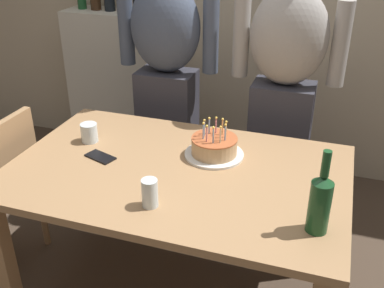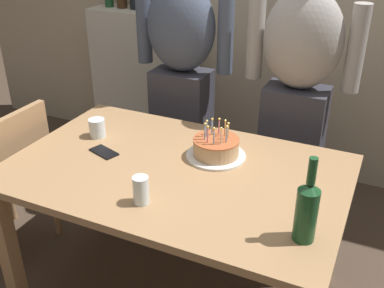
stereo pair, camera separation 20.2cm
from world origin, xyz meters
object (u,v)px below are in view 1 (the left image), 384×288
wine_bottle (320,202)px  water_glass_near (149,193)px  cell_phone (100,157)px  water_glass_far (89,133)px  person_woman_cardigan (284,92)px  person_man_bearded (167,79)px  birthday_cake (214,147)px

wine_bottle → water_glass_near: bearing=-175.6°
cell_phone → water_glass_far: bearing=152.9°
water_glass_near → person_woman_cardigan: bearing=71.5°
wine_bottle → person_man_bearded: 1.40m
water_glass_far → person_man_bearded: 0.67m
person_man_bearded → water_glass_near: bearing=107.8°
cell_phone → person_woman_cardigan: 1.07m
wine_bottle → person_woman_cardigan: size_ratio=0.20×
person_woman_cardigan → birthday_cake: bearing=68.8°
cell_phone → person_man_bearded: size_ratio=0.09×
birthday_cake → water_glass_near: 0.49m
water_glass_near → cell_phone: size_ratio=0.81×
water_glass_far → person_man_bearded: size_ratio=0.06×
wine_bottle → person_man_bearded: person_man_bearded is taller
water_glass_near → wine_bottle: size_ratio=0.36×
water_glass_near → person_woman_cardigan: 1.12m
water_glass_far → wine_bottle: (1.13, -0.37, 0.08)m
cell_phone → person_woman_cardigan: person_woman_cardigan is taller
birthday_cake → water_glass_near: (-0.13, -0.47, 0.01)m
birthday_cake → wine_bottle: bearing=-40.0°
water_glass_near → wine_bottle: 0.63m
birthday_cake → water_glass_far: size_ratio=2.96×
water_glass_far → person_man_bearded: (0.16, 0.64, 0.09)m
birthday_cake → wine_bottle: size_ratio=0.86×
cell_phone → wine_bottle: bearing=5.6°
wine_bottle → cell_phone: 1.03m
birthday_cake → water_glass_far: bearing=-175.2°
cell_phone → water_glass_near: bearing=-18.4°
water_glass_near → person_man_bearded: size_ratio=0.07×
water_glass_near → water_glass_far: 0.65m
person_man_bearded → cell_phone: bearing=87.6°
water_glass_far → water_glass_near: bearing=-39.7°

